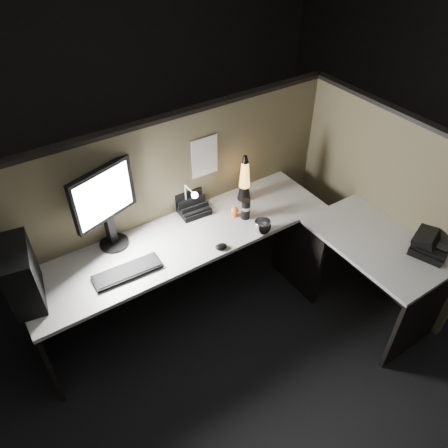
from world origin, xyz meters
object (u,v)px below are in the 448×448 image
pc_tower (21,275)px  monitor (105,201)px  keyboard (128,272)px  desk_phone (429,244)px  lava_lamp (244,182)px

pc_tower → monitor: 0.68m
monitor → keyboard: (-0.04, -0.33, -0.36)m
desk_phone → lava_lamp: bearing=101.4°
monitor → keyboard: bearing=-114.7°
keyboard → pc_tower: bearing=169.0°
pc_tower → lava_lamp: bearing=13.0°
monitor → desk_phone: bearing=-53.5°
keyboard → monitor: bearing=85.8°
monitor → desk_phone: size_ratio=1.92×
monitor → lava_lamp: (1.08, -0.08, -0.21)m
pc_tower → keyboard: size_ratio=0.88×
lava_lamp → monitor: bearing=175.7°
pc_tower → lava_lamp: 1.72m
pc_tower → desk_phone: size_ratio=1.25×
lava_lamp → desk_phone: lava_lamp is taller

